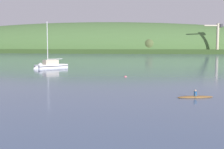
% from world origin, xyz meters
% --- Properties ---
extents(far_shoreline_hill, '(547.26, 89.27, 55.24)m').
position_xyz_m(far_shoreline_hill, '(-48.44, 260.28, 0.11)').
color(far_shoreline_hill, '#314A21').
rests_on(far_shoreline_hill, ground).
extents(dockside_crane, '(13.70, 5.65, 22.65)m').
position_xyz_m(dockside_crane, '(53.46, 222.64, 10.93)').
color(dockside_crane, '#4C4C51').
rests_on(dockside_crane, ground).
extents(sailboat_far_left, '(8.28, 9.02, 13.33)m').
position_xyz_m(sailboat_far_left, '(-20.89, 66.04, 0.39)').
color(sailboat_far_left, white).
rests_on(sailboat_far_left, ground).
extents(canoe_with_paddler, '(4.17, 1.87, 1.02)m').
position_xyz_m(canoe_with_paddler, '(11.05, 25.66, 0.10)').
color(canoe_with_paddler, brown).
rests_on(canoe_with_paddler, ground).
extents(mooring_buoy_foreground, '(0.47, 0.47, 0.55)m').
position_xyz_m(mooring_buoy_foreground, '(1.23, 46.86, 0.00)').
color(mooring_buoy_foreground, '#E06675').
rests_on(mooring_buoy_foreground, ground).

